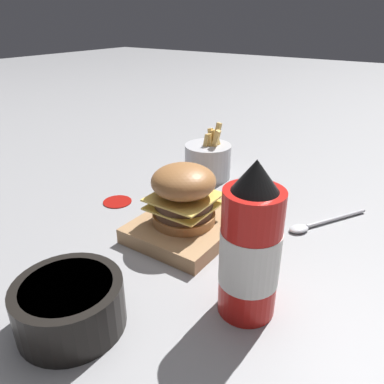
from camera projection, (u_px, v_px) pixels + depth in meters
ground_plane at (172, 225)px, 0.71m from camera, size 6.00×6.00×0.00m
serving_board at (192, 223)px, 0.69m from camera, size 0.22×0.16×0.03m
burger at (184, 194)px, 0.65m from camera, size 0.11×0.11×0.11m
ketchup_bottle at (250, 249)px, 0.47m from camera, size 0.08×0.08×0.22m
fries_basket at (208, 160)px, 0.90m from camera, size 0.11×0.11×0.14m
side_bowl at (70, 304)px, 0.47m from camera, size 0.14×0.14×0.06m
spoon at (314, 224)px, 0.70m from camera, size 0.17×0.11×0.01m
ketchup_puddle at (117, 201)px, 0.80m from camera, size 0.06×0.06×0.00m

